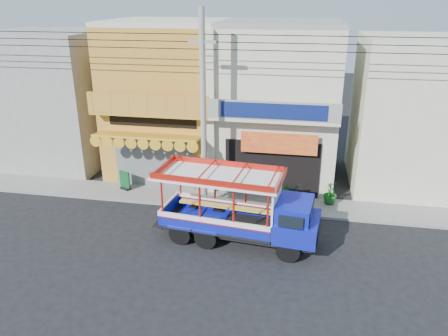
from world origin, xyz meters
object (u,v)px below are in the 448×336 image
Objects in this scene: utility_pole at (206,103)px; songthaew_truck at (249,210)px; green_sign at (125,182)px; potted_plant_b at (283,198)px; potted_plant_a at (289,193)px; potted_plant_c at (330,193)px.

utility_pole reaches higher than songthaew_truck.
green_sign reaches higher than potted_plant_b.
utility_pole is 30.60× the size of potted_plant_b.
utility_pole reaches higher than potted_plant_a.
potted_plant_a is (1.43, 3.80, -0.83)m from songthaew_truck.
potted_plant_a reaches higher than potted_plant_b.
songthaew_truck reaches higher than potted_plant_c.
potted_plant_b is at bearing 70.48° from songthaew_truck.
green_sign is at bearing 59.30° from potted_plant_b.
potted_plant_b is at bearing -35.49° from potted_plant_c.
potted_plant_b is 0.80× the size of potted_plant_c.
green_sign is (-4.55, 0.93, -4.50)m from utility_pole.
songthaew_truck is 5.92× the size of potted_plant_c.
green_sign is at bearing 168.41° from utility_pole.
potted_plant_b is at bearing -151.21° from potted_plant_a.
potted_plant_c is (5.70, 1.15, -4.34)m from utility_pole.
potted_plant_b is (3.51, 0.39, -4.45)m from utility_pole.
green_sign is 0.94× the size of potted_plant_a.
potted_plant_a reaches higher than green_sign.
utility_pole is 24.60× the size of potted_plant_c.
utility_pole is 28.73× the size of green_sign.
potted_plant_b is 2.32m from potted_plant_c.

